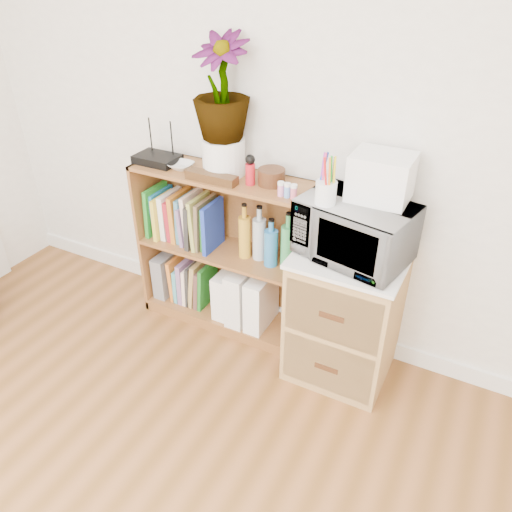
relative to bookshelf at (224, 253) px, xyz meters
The scene contains 21 objects.
skirting_board 0.57m from the bookshelf, 21.80° to the left, with size 4.00×0.02×0.10m, color white.
bookshelf is the anchor object (origin of this frame).
wicker_unit 0.76m from the bookshelf, ahead, with size 0.50×0.45×0.70m, color #9E7542.
microwave 0.85m from the bookshelf, ahead, with size 0.49×0.33×0.27m, color white.
pen_cup 0.86m from the bookshelf, 13.86° to the right, with size 0.09×0.09×0.10m, color white.
small_appliance 1.03m from the bookshelf, ahead, with size 0.26×0.22×0.21m, color white.
router 0.63m from the bookshelf, behind, with size 0.23×0.16×0.04m, color black.
white_bowl 0.54m from the bookshelf, behind, with size 0.13×0.13×0.03m, color silver.
plant_pot 0.57m from the bookshelf, 64.95° to the left, with size 0.22×0.22×0.18m, color white.
potted_plant 0.91m from the bookshelf, 64.95° to the left, with size 0.28×0.28×0.49m, color #36702D.
trinket_box 0.51m from the bookshelf, 85.91° to the right, with size 0.27×0.07×0.04m, color #341E0E.
kokeshi_doll 0.56m from the bookshelf, 11.69° to the right, with size 0.05×0.05×0.11m, color red.
wooden_bowl 0.59m from the bookshelf, ahead, with size 0.13×0.13×0.08m, color #3D2210.
paint_jars 0.66m from the bookshelf, 12.24° to the right, with size 0.10×0.04×0.05m, color #CB718E.
file_box 0.50m from the bookshelf, behind, with size 0.08×0.22×0.27m, color slate.
magazine_holder_left 0.27m from the bookshelf, 31.37° to the right, with size 0.09×0.22×0.28m, color white.
magazine_holder_mid 0.27m from the bookshelf, ahead, with size 0.11×0.27×0.33m, color white.
magazine_holder_right 0.34m from the bookshelf, ahead, with size 0.10×0.26×0.32m, color white.
cookbooks 0.30m from the bookshelf, behind, with size 0.43×0.20×0.30m.
liquor_bottles 0.34m from the bookshelf, ahead, with size 0.40×0.07×0.31m.
lower_books 0.36m from the bookshelf, behind, with size 0.25×0.19×0.30m.
Camera 1 is at (0.92, 0.07, 1.95)m, focal length 35.00 mm.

